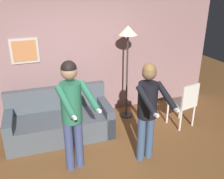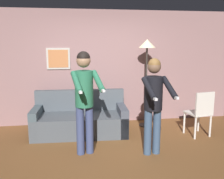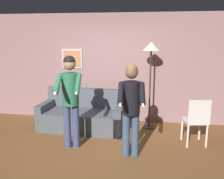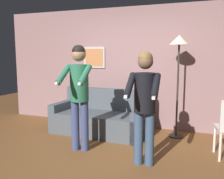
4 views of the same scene
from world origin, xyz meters
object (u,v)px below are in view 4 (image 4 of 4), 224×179
Objects in this scene: person_standing_right at (145,99)px; torchiere_lamp at (179,50)px; couch at (100,119)px; person_standing_left at (79,87)px.

torchiere_lamp is at bearing 78.48° from person_standing_right.
person_standing_right is at bearing -45.08° from couch.
person_standing_left is at bearing 171.04° from person_standing_right.
person_standing_left reaches higher than couch.
couch is 1.11× the size of person_standing_left.
couch is 2.04m from torchiere_lamp.
couch is at bearing 134.92° from person_standing_right.
person_standing_right is (-0.30, -1.46, -0.69)m from torchiere_lamp.
couch is 1.81m from person_standing_right.
person_standing_left is (-1.42, -1.28, -0.60)m from torchiere_lamp.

